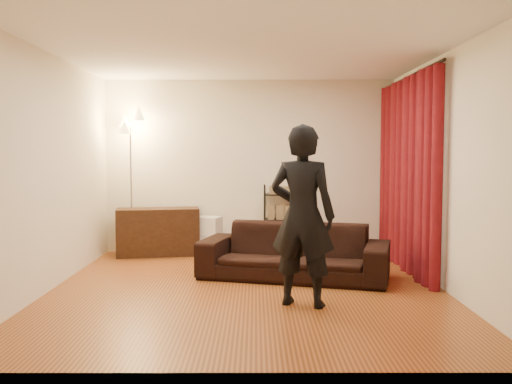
{
  "coord_description": "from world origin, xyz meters",
  "views": [
    {
      "loc": [
        0.09,
        -6.47,
        1.57
      ],
      "look_at": [
        0.1,
        0.3,
        1.1
      ],
      "focal_mm": 40.0,
      "sensor_mm": 36.0,
      "label": 1
    }
  ],
  "objects_px": {
    "media_cabinet": "(158,232)",
    "floor_lamp": "(131,184)",
    "sofa": "(294,252)",
    "storage_boxes": "(209,236)",
    "wire_shelf": "(280,220)",
    "person": "(302,216)"
  },
  "relations": [
    {
      "from": "sofa",
      "to": "person",
      "type": "height_order",
      "value": "person"
    },
    {
      "from": "media_cabinet",
      "to": "floor_lamp",
      "type": "height_order",
      "value": "floor_lamp"
    },
    {
      "from": "sofa",
      "to": "person",
      "type": "relative_size",
      "value": 1.25
    },
    {
      "from": "wire_shelf",
      "to": "person",
      "type": "bearing_deg",
      "value": -83.38
    },
    {
      "from": "media_cabinet",
      "to": "floor_lamp",
      "type": "bearing_deg",
      "value": 166.38
    },
    {
      "from": "floor_lamp",
      "to": "sofa",
      "type": "bearing_deg",
      "value": -34.61
    },
    {
      "from": "media_cabinet",
      "to": "storage_boxes",
      "type": "relative_size",
      "value": 2.09
    },
    {
      "from": "sofa",
      "to": "floor_lamp",
      "type": "bearing_deg",
      "value": 160.7
    },
    {
      "from": "media_cabinet",
      "to": "wire_shelf",
      "type": "relative_size",
      "value": 1.15
    },
    {
      "from": "sofa",
      "to": "wire_shelf",
      "type": "bearing_deg",
      "value": 108.36
    },
    {
      "from": "person",
      "to": "media_cabinet",
      "type": "xyz_separation_m",
      "value": [
        -1.96,
        2.87,
        -0.57
      ]
    },
    {
      "from": "person",
      "to": "storage_boxes",
      "type": "relative_size",
      "value": 3.14
    },
    {
      "from": "sofa",
      "to": "floor_lamp",
      "type": "relative_size",
      "value": 1.07
    },
    {
      "from": "storage_boxes",
      "to": "floor_lamp",
      "type": "distance_m",
      "value": 1.42
    },
    {
      "from": "media_cabinet",
      "to": "floor_lamp",
      "type": "xyz_separation_m",
      "value": [
        -0.41,
        0.03,
        0.72
      ]
    },
    {
      "from": "sofa",
      "to": "media_cabinet",
      "type": "xyz_separation_m",
      "value": [
        -1.96,
        1.61,
        0.02
      ]
    },
    {
      "from": "storage_boxes",
      "to": "wire_shelf",
      "type": "distance_m",
      "value": 1.13
    },
    {
      "from": "wire_shelf",
      "to": "sofa",
      "type": "bearing_deg",
      "value": -82.1
    },
    {
      "from": "storage_boxes",
      "to": "sofa",
      "type": "bearing_deg",
      "value": -54.09
    },
    {
      "from": "storage_boxes",
      "to": "floor_lamp",
      "type": "relative_size",
      "value": 0.27
    },
    {
      "from": "person",
      "to": "floor_lamp",
      "type": "xyz_separation_m",
      "value": [
        -2.38,
        2.89,
        0.16
      ]
    },
    {
      "from": "sofa",
      "to": "wire_shelf",
      "type": "height_order",
      "value": "wire_shelf"
    }
  ]
}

